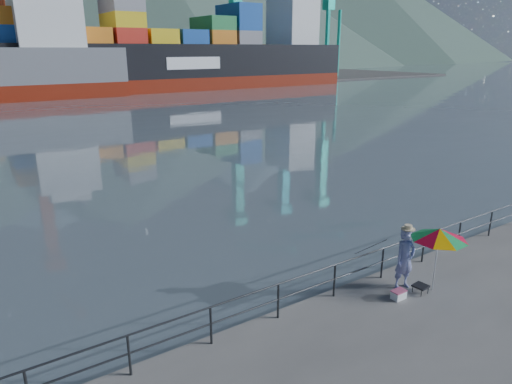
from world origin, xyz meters
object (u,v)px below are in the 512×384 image
cooler_bag (399,295)px  container_ship (188,55)px  beach_umbrella (439,234)px  fisherman (405,259)px

cooler_bag → container_ship: size_ratio=0.01×
beach_umbrella → container_ship: bearing=69.5°
beach_umbrella → cooler_bag: beach_umbrella is taller
container_ship → cooler_bag: bearing=-111.4°
fisherman → container_ship: bearing=77.1°
cooler_bag → container_ship: (27.92, 71.17, 5.67)m
fisherman → beach_umbrella: (0.61, -0.61, 0.86)m
fisherman → container_ship: size_ratio=0.03×
cooler_bag → container_ship: bearing=68.7°
fisherman → cooler_bag: fisherman is taller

